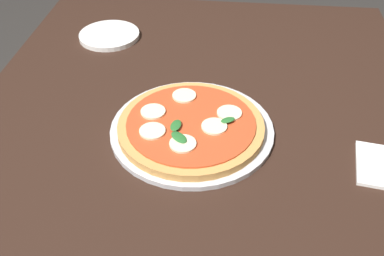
{
  "coord_description": "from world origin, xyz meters",
  "views": [
    {
      "loc": [
        0.83,
        0.07,
        1.42
      ],
      "look_at": [
        0.05,
        -0.01,
        0.78
      ],
      "focal_mm": 41.87,
      "sensor_mm": 36.0,
      "label": 1
    }
  ],
  "objects_px": {
    "serving_tray": "(192,129)",
    "napkin": "(379,166)",
    "pizza": "(191,126)",
    "plate_white": "(109,35)",
    "dining_table": "(198,148)"
  },
  "relations": [
    {
      "from": "napkin",
      "to": "pizza",
      "type": "bearing_deg",
      "value": -99.36
    },
    {
      "from": "serving_tray",
      "to": "pizza",
      "type": "bearing_deg",
      "value": -13.44
    },
    {
      "from": "dining_table",
      "to": "napkin",
      "type": "relative_size",
      "value": 10.24
    },
    {
      "from": "pizza",
      "to": "serving_tray",
      "type": "bearing_deg",
      "value": 166.56
    },
    {
      "from": "plate_white",
      "to": "serving_tray",
      "type": "bearing_deg",
      "value": 35.4
    },
    {
      "from": "dining_table",
      "to": "plate_white",
      "type": "bearing_deg",
      "value": -139.99
    },
    {
      "from": "dining_table",
      "to": "napkin",
      "type": "bearing_deg",
      "value": 72.03
    },
    {
      "from": "dining_table",
      "to": "plate_white",
      "type": "xyz_separation_m",
      "value": [
        -0.37,
        -0.31,
        0.1
      ]
    },
    {
      "from": "napkin",
      "to": "plate_white",
      "type": "bearing_deg",
      "value": -125.33
    },
    {
      "from": "serving_tray",
      "to": "plate_white",
      "type": "bearing_deg",
      "value": -144.6
    },
    {
      "from": "dining_table",
      "to": "serving_tray",
      "type": "distance_m",
      "value": 0.11
    },
    {
      "from": "dining_table",
      "to": "plate_white",
      "type": "relative_size",
      "value": 7.34
    },
    {
      "from": "dining_table",
      "to": "napkin",
      "type": "xyz_separation_m",
      "value": [
        0.12,
        0.39,
        0.1
      ]
    },
    {
      "from": "serving_tray",
      "to": "napkin",
      "type": "height_order",
      "value": "serving_tray"
    },
    {
      "from": "plate_white",
      "to": "napkin",
      "type": "bearing_deg",
      "value": 54.67
    }
  ]
}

